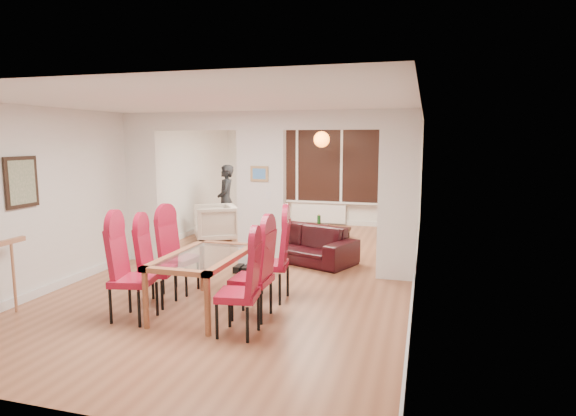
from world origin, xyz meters
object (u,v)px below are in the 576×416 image
at_px(sofa, 297,242).
at_px(dining_chair_ra, 238,287).
at_px(dining_chair_rb, 251,273).
at_px(dining_chair_la, 133,273).
at_px(person, 226,200).
at_px(dining_chair_lb, 156,265).
at_px(bottle, 319,221).
at_px(dining_table, 205,282).
at_px(bowl, 325,226).
at_px(coffee_table, 326,233).
at_px(television, 387,227).
at_px(dining_chair_rc, 270,258).
at_px(armchair, 215,223).
at_px(dining_chair_lc, 180,254).

bearing_deg(sofa, dining_chair_ra, -63.86).
bearing_deg(dining_chair_rb, dining_chair_la, -160.05).
bearing_deg(person, dining_chair_lb, -10.40).
height_order(dining_chair_rb, bottle, dining_chair_rb).
distance_m(dining_chair_lb, person, 4.61).
bearing_deg(dining_table, bowl, 83.76).
height_order(dining_chair_lb, sofa, dining_chair_lb).
relative_size(dining_table, coffee_table, 1.51).
distance_m(dining_chair_ra, bowl, 5.50).
bearing_deg(person, dining_chair_ra, 2.18).
xyz_separation_m(sofa, television, (1.43, 2.04, -0.02)).
bearing_deg(person, dining_chair_rc, 8.34).
relative_size(sofa, coffee_table, 2.08).
xyz_separation_m(dining_table, bottle, (0.45, 4.70, 0.02)).
relative_size(television, bottle, 3.38).
bearing_deg(coffee_table, dining_chair_lb, -105.02).
bearing_deg(bottle, armchair, -158.32).
distance_m(dining_chair_la, bottle, 5.35).
distance_m(dining_chair_rc, armchair, 3.98).
height_order(bottle, bowl, bottle).
bearing_deg(dining_chair_lb, television, 51.46).
height_order(sofa, bottle, sofa).
bearing_deg(dining_chair_la, person, 89.40).
bearing_deg(bowl, dining_chair_lb, -104.23).
relative_size(dining_table, dining_chair_la, 1.34).
xyz_separation_m(armchair, television, (3.50, 1.00, -0.09)).
height_order(dining_chair_la, sofa, dining_chair_la).
bearing_deg(dining_chair_rb, television, 76.99).
xyz_separation_m(dining_chair_lc, bottle, (1.11, 4.10, -0.16)).
bearing_deg(dining_table, armchair, 112.64).
relative_size(television, coffee_table, 1.00).
xyz_separation_m(sofa, coffee_table, (0.13, 1.96, -0.19)).
bearing_deg(bowl, dining_chair_lc, -105.56).
xyz_separation_m(dining_chair_la, dining_chair_lc, (0.01, 1.13, -0.03)).
relative_size(person, bottle, 5.23).
bearing_deg(dining_chair_ra, bowl, 83.53).
distance_m(dining_chair_la, dining_chair_lc, 1.13).
relative_size(dining_chair_lc, coffee_table, 1.07).
distance_m(sofa, person, 2.74).
height_order(person, bowl, person).
distance_m(dining_chair_ra, dining_chair_rc, 1.23).
xyz_separation_m(dining_chair_la, bottle, (1.12, 5.23, -0.19)).
distance_m(dining_chair_ra, bottle, 5.31).
xyz_separation_m(person, bowl, (2.18, 0.35, -0.53)).
xyz_separation_m(person, coffee_table, (2.23, 0.27, -0.68)).
relative_size(dining_chair_rb, sofa, 0.52).
xyz_separation_m(television, coffee_table, (-1.30, -0.08, -0.18)).
relative_size(sofa, television, 2.08).
bearing_deg(sofa, armchair, 175.53).
distance_m(dining_chair_rb, bottle, 4.78).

